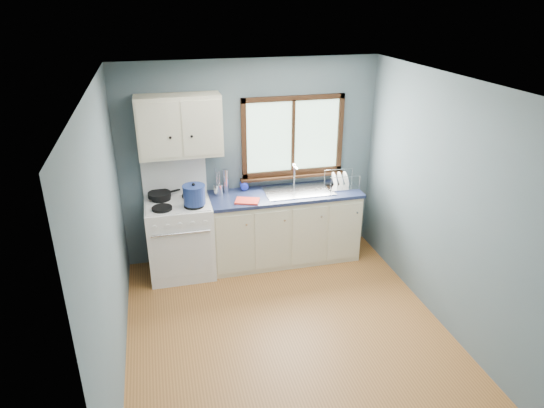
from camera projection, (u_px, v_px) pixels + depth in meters
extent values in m
cube|color=#A36732|center=(288.00, 334.00, 4.93)|extent=(3.20, 3.60, 0.02)
cube|color=white|center=(293.00, 83.00, 3.93)|extent=(3.20, 3.60, 0.02)
cube|color=slate|center=(251.00, 161.00, 6.04)|extent=(3.20, 0.02, 2.50)
cube|color=slate|center=(375.00, 353.00, 2.82)|extent=(3.20, 0.02, 2.50)
cube|color=slate|center=(107.00, 243.00, 4.08)|extent=(0.02, 3.60, 2.50)
cube|color=slate|center=(447.00, 206.00, 4.79)|extent=(0.02, 3.60, 2.50)
cube|color=white|center=(180.00, 239.00, 5.84)|extent=(0.76, 0.65, 0.92)
cube|color=white|center=(174.00, 177.00, 5.84)|extent=(0.76, 0.05, 0.44)
cube|color=silver|center=(177.00, 203.00, 5.66)|extent=(0.72, 0.59, 0.01)
cylinder|color=black|center=(162.00, 208.00, 5.47)|extent=(0.23, 0.23, 0.03)
cylinder|color=black|center=(194.00, 205.00, 5.55)|extent=(0.23, 0.23, 0.03)
cylinder|color=black|center=(161.00, 198.00, 5.74)|extent=(0.23, 0.23, 0.03)
cylinder|color=black|center=(192.00, 196.00, 5.82)|extent=(0.23, 0.23, 0.03)
cylinder|color=silver|center=(181.00, 233.00, 5.44)|extent=(0.66, 0.02, 0.02)
cube|color=silver|center=(183.00, 256.00, 5.58)|extent=(0.66, 0.01, 0.55)
cube|color=beige|center=(284.00, 228.00, 6.16)|extent=(1.85, 0.60, 0.88)
cube|color=black|center=(283.00, 254.00, 6.34)|extent=(1.85, 0.54, 0.08)
cube|color=#182141|center=(284.00, 194.00, 5.98)|extent=(1.89, 0.64, 0.04)
cube|color=silver|center=(298.00, 191.00, 6.01)|extent=(0.84, 0.46, 0.01)
cube|color=silver|center=(283.00, 198.00, 5.99)|extent=(0.36, 0.40, 0.14)
cube|color=silver|center=(314.00, 195.00, 6.08)|extent=(0.36, 0.40, 0.14)
cylinder|color=silver|center=(294.00, 175.00, 6.13)|extent=(0.02, 0.02, 0.28)
cylinder|color=silver|center=(296.00, 168.00, 6.01)|extent=(0.02, 0.16, 0.02)
sphere|color=silver|center=(294.00, 165.00, 6.07)|extent=(0.04, 0.04, 0.04)
cube|color=#9EC6A8|center=(293.00, 136.00, 6.02)|extent=(1.22, 0.01, 0.92)
cube|color=#341D0F|center=(294.00, 98.00, 5.82)|extent=(1.30, 0.05, 0.06)
cube|color=#341D0F|center=(292.00, 172.00, 6.19)|extent=(1.30, 0.05, 0.06)
cube|color=#341D0F|center=(244.00, 140.00, 5.87)|extent=(0.06, 0.05, 1.00)
cube|color=#341D0F|center=(340.00, 133.00, 6.14)|extent=(0.06, 0.05, 1.00)
cube|color=#341D0F|center=(293.00, 136.00, 6.00)|extent=(0.03, 0.05, 0.92)
cube|color=#341D0F|center=(293.00, 176.00, 6.19)|extent=(1.36, 0.10, 0.03)
cube|color=beige|center=(179.00, 126.00, 5.48)|extent=(0.95, 0.32, 0.70)
cube|color=beige|center=(158.00, 131.00, 5.28)|extent=(0.44, 0.01, 0.62)
cube|color=beige|center=(202.00, 128.00, 5.38)|extent=(0.44, 0.01, 0.62)
sphere|color=black|center=(170.00, 138.00, 5.32)|extent=(0.03, 0.03, 0.03)
sphere|color=black|center=(192.00, 136.00, 5.37)|extent=(0.03, 0.03, 0.03)
cylinder|color=black|center=(159.00, 195.00, 5.74)|extent=(0.36, 0.36, 0.05)
cube|color=black|center=(174.00, 191.00, 5.85)|extent=(0.15, 0.09, 0.02)
cylinder|color=navy|center=(194.00, 195.00, 5.51)|extent=(0.32, 0.32, 0.21)
cylinder|color=navy|center=(194.00, 186.00, 5.47)|extent=(0.33, 0.33, 0.01)
sphere|color=black|center=(193.00, 185.00, 5.46)|extent=(0.05, 0.05, 0.04)
cylinder|color=silver|center=(218.00, 190.00, 5.88)|extent=(0.13, 0.13, 0.14)
cylinder|color=silver|center=(219.00, 178.00, 5.83)|extent=(0.01, 0.01, 0.20)
cylinder|color=silver|center=(216.00, 177.00, 5.83)|extent=(0.01, 0.01, 0.24)
cylinder|color=silver|center=(218.00, 180.00, 5.81)|extent=(0.01, 0.01, 0.18)
cylinder|color=silver|center=(225.00, 181.00, 5.92)|extent=(0.09, 0.09, 0.30)
imported|color=#1D2ECA|center=(245.00, 181.00, 5.96)|extent=(0.10, 0.10, 0.26)
cube|color=#ED392A|center=(247.00, 201.00, 5.71)|extent=(0.33, 0.28, 0.02)
cube|color=silver|center=(341.00, 186.00, 6.15)|extent=(0.40, 0.32, 0.01)
cylinder|color=silver|center=(331.00, 185.00, 5.96)|extent=(0.01, 0.01, 0.19)
cylinder|color=silver|center=(359.00, 183.00, 6.02)|extent=(0.01, 0.01, 0.19)
cylinder|color=silver|center=(325.00, 177.00, 6.21)|extent=(0.01, 0.01, 0.19)
cylinder|color=silver|center=(352.00, 175.00, 6.27)|extent=(0.01, 0.01, 0.19)
cylinder|color=silver|center=(346.00, 177.00, 5.95)|extent=(0.37, 0.03, 0.01)
cylinder|color=silver|center=(339.00, 169.00, 6.20)|extent=(0.37, 0.03, 0.01)
cylinder|color=white|center=(335.00, 180.00, 6.09)|extent=(0.06, 0.21, 0.20)
cylinder|color=white|center=(340.00, 179.00, 6.11)|extent=(0.06, 0.21, 0.20)
cylinder|color=white|center=(346.00, 179.00, 6.12)|extent=(0.06, 0.21, 0.20)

